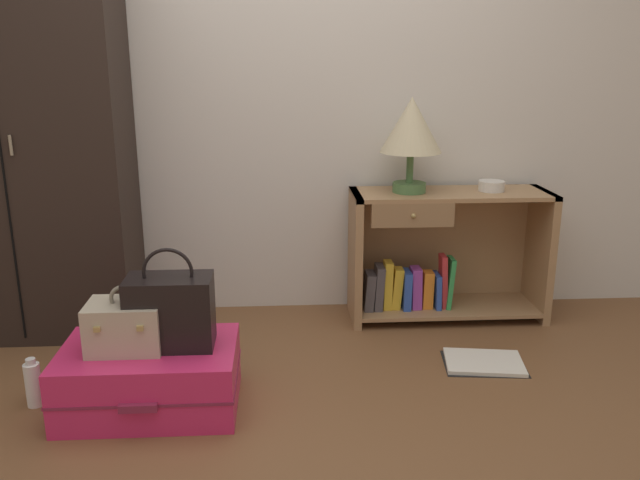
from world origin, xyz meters
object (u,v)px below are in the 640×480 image
(train_case, at_px, (126,325))
(bottle, at_px, (34,384))
(wardrobe, at_px, (20,139))
(handbag, at_px, (171,311))
(open_book_on_floor, at_px, (484,363))
(table_lamp, at_px, (412,128))
(suitcase_large, at_px, (151,377))
(bowl, at_px, (492,186))
(bookshelf, at_px, (439,257))

(train_case, xyz_separation_m, bottle, (-0.40, 0.05, -0.26))
(wardrobe, distance_m, bottle, 1.21)
(handbag, distance_m, open_book_on_floor, 1.44)
(table_lamp, relative_size, suitcase_large, 0.69)
(train_case, xyz_separation_m, open_book_on_floor, (1.53, 0.29, -0.35))
(open_book_on_floor, bearing_deg, suitcase_large, -168.94)
(table_lamp, xyz_separation_m, handbag, (-1.10, -0.86, -0.61))
(train_case, bearing_deg, suitcase_large, 4.76)
(bowl, distance_m, suitcase_large, 1.94)
(bowl, bearing_deg, table_lamp, -179.42)
(suitcase_large, relative_size, open_book_on_floor, 1.78)
(suitcase_large, distance_m, handbag, 0.29)
(wardrobe, bearing_deg, bowl, 1.15)
(handbag, bearing_deg, table_lamp, 38.07)
(bookshelf, distance_m, bowl, 0.46)
(bookshelf, relative_size, bowl, 7.73)
(bookshelf, xyz_separation_m, handbag, (-1.27, -0.87, 0.07))
(handbag, bearing_deg, bottle, 177.26)
(wardrobe, height_order, suitcase_large, wardrobe)
(wardrobe, xyz_separation_m, bowl, (2.34, 0.05, -0.27))
(bottle, bearing_deg, train_case, -6.61)
(handbag, bearing_deg, open_book_on_floor, 11.31)
(bookshelf, height_order, open_book_on_floor, bookshelf)
(open_book_on_floor, bearing_deg, bookshelf, 97.80)
(suitcase_large, height_order, train_case, train_case)
(wardrobe, bearing_deg, bottle, -73.11)
(suitcase_large, xyz_separation_m, handbag, (0.09, 0.01, 0.28))
(wardrobe, distance_m, table_lamp, 1.91)
(handbag, bearing_deg, suitcase_large, -172.59)
(bookshelf, relative_size, open_book_on_floor, 2.64)
(handbag, distance_m, bottle, 0.65)
(bowl, bearing_deg, bookshelf, 178.13)
(wardrobe, relative_size, table_lamp, 4.08)
(train_case, bearing_deg, handbag, 6.22)
(wardrobe, bearing_deg, train_case, -52.74)
(suitcase_large, height_order, bottle, suitcase_large)
(wardrobe, height_order, bookshelf, wardrobe)
(suitcase_large, distance_m, bottle, 0.48)
(open_book_on_floor, bearing_deg, bottle, -172.77)
(table_lamp, height_order, bottle, table_lamp)
(bowl, xyz_separation_m, train_case, (-1.70, -0.88, -0.36))
(bowl, xyz_separation_m, bottle, (-2.10, -0.84, -0.62))
(table_lamp, bearing_deg, bowl, 0.58)
(bookshelf, relative_size, bottle, 5.02)
(bookshelf, height_order, handbag, bookshelf)
(wardrobe, xyz_separation_m, open_book_on_floor, (2.16, -0.55, -0.97))
(suitcase_large, distance_m, train_case, 0.24)
(wardrobe, distance_m, bookshelf, 2.18)
(bottle, bearing_deg, handbag, -2.74)
(train_case, bearing_deg, bookshelf, 31.65)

